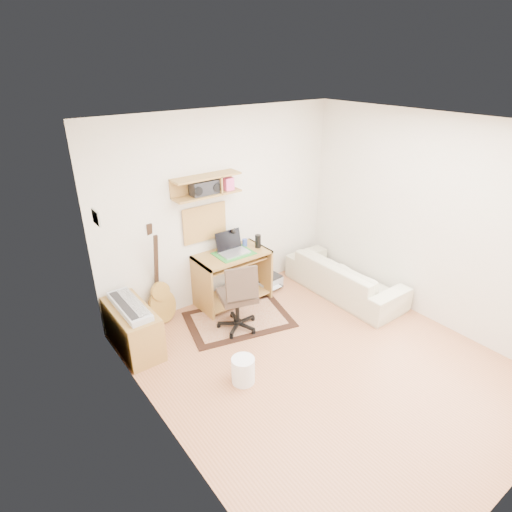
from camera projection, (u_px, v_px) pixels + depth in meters
floor at (322, 364)px, 4.77m from camera, size 3.60×4.00×0.01m
ceiling at (342, 127)px, 3.64m from camera, size 3.60×4.00×0.01m
back_wall at (222, 209)px, 5.65m from camera, size 3.60×0.01×2.60m
left_wall at (166, 324)px, 3.23m from camera, size 0.01×4.00×2.60m
right_wall at (433, 223)px, 5.18m from camera, size 0.01×4.00×2.60m
wall_shelf at (207, 186)px, 5.22m from camera, size 0.90×0.25×0.26m
cork_board at (205, 223)px, 5.53m from camera, size 0.64×0.03×0.49m
wall_photo at (96, 217)px, 4.14m from camera, size 0.02×0.20×0.15m
desk at (232, 278)px, 5.82m from camera, size 1.00×0.55×0.75m
laptop at (234, 244)px, 5.59m from camera, size 0.39×0.39×0.29m
speaker at (258, 241)px, 5.80m from camera, size 0.08×0.08×0.19m
desk_lamp at (235, 238)px, 5.77m from camera, size 0.10×0.10×0.30m
pencil_cup at (245, 243)px, 5.86m from camera, size 0.07×0.07×0.10m
boombox at (204, 188)px, 5.21m from camera, size 0.37×0.17×0.19m
rug at (239, 319)px, 5.55m from camera, size 1.51×1.19×0.02m
task_chair at (237, 295)px, 5.19m from camera, size 0.62×0.62×0.96m
cabinet at (133, 329)px, 4.91m from camera, size 0.40×0.90×0.55m
music_keyboard at (129, 306)px, 4.78m from camera, size 0.25×0.79×0.07m
guitar at (159, 276)px, 5.25m from camera, size 0.36×0.23×1.34m
waste_basket at (243, 370)px, 4.45m from camera, size 0.28×0.28×0.30m
printer at (267, 280)px, 6.35m from camera, size 0.43×0.35×0.15m
sofa at (345, 271)px, 6.04m from camera, size 0.53×1.81×0.71m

